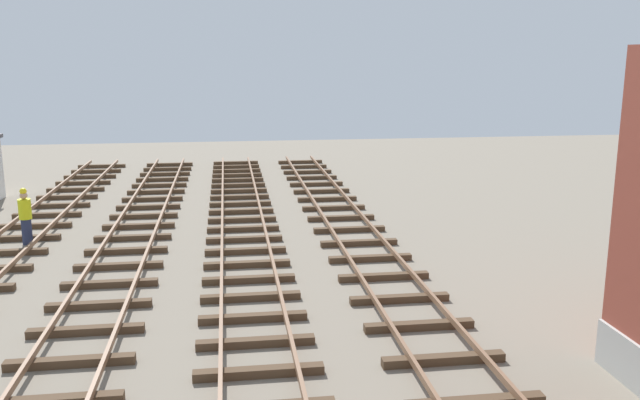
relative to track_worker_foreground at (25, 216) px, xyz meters
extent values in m
cube|color=#4C3826|center=(10.66, -10.23, -0.84)|extent=(2.50, 0.24, 0.18)
cube|color=#4C3826|center=(10.66, -8.52, -0.84)|extent=(2.50, 0.24, 0.18)
cube|color=#4C3826|center=(10.66, -6.80, -0.84)|extent=(2.50, 0.24, 0.18)
cube|color=#4C3826|center=(10.66, -5.09, -0.84)|extent=(2.50, 0.24, 0.18)
cube|color=#4C3826|center=(10.66, -3.38, -0.84)|extent=(2.50, 0.24, 0.18)
cube|color=#4C3826|center=(10.66, -1.67, -0.84)|extent=(2.50, 0.24, 0.18)
cube|color=#4C3826|center=(10.66, 0.04, -0.84)|extent=(2.50, 0.24, 0.18)
cube|color=#4C3826|center=(10.66, 1.75, -0.84)|extent=(2.50, 0.24, 0.18)
cube|color=#4C3826|center=(10.66, 3.46, -0.84)|extent=(2.50, 0.24, 0.18)
cube|color=#4C3826|center=(10.66, 5.18, -0.84)|extent=(2.50, 0.24, 0.18)
cube|color=#4C3826|center=(10.66, 6.89, -0.84)|extent=(2.50, 0.24, 0.18)
cube|color=#4C3826|center=(10.66, 8.60, -0.84)|extent=(2.50, 0.24, 0.18)
cube|color=#4C3826|center=(10.66, 10.31, -0.84)|extent=(2.50, 0.24, 0.18)
cube|color=#4C3826|center=(10.66, 12.02, -0.84)|extent=(2.50, 0.24, 0.18)
cube|color=#4C3826|center=(10.66, 13.73, -0.84)|extent=(2.50, 0.24, 0.18)
cube|color=#4C3826|center=(10.66, 15.44, -0.84)|extent=(2.50, 0.24, 0.18)
cube|color=#4C3826|center=(7.00, -10.26, -0.84)|extent=(2.50, 0.24, 0.18)
cube|color=#4C3826|center=(7.00, -8.90, -0.84)|extent=(2.50, 0.24, 0.18)
cube|color=#4C3826|center=(7.00, -7.54, -0.84)|extent=(2.50, 0.24, 0.18)
cube|color=#4C3826|center=(7.00, -6.18, -0.84)|extent=(2.50, 0.24, 0.18)
cube|color=#4C3826|center=(7.00, -4.81, -0.84)|extent=(2.50, 0.24, 0.18)
cube|color=#4C3826|center=(7.00, -3.45, -0.84)|extent=(2.50, 0.24, 0.18)
cube|color=#4C3826|center=(7.00, -2.09, -0.84)|extent=(2.50, 0.24, 0.18)
cube|color=#4C3826|center=(7.00, -0.73, -0.84)|extent=(2.50, 0.24, 0.18)
cube|color=#4C3826|center=(7.00, 0.63, -0.84)|extent=(2.50, 0.24, 0.18)
cube|color=#4C3826|center=(7.00, 2.00, -0.84)|extent=(2.50, 0.24, 0.18)
cube|color=#4C3826|center=(7.00, 3.36, -0.84)|extent=(2.50, 0.24, 0.18)
cube|color=#4C3826|center=(7.00, 4.72, -0.84)|extent=(2.50, 0.24, 0.18)
cube|color=#4C3826|center=(7.00, 6.08, -0.84)|extent=(2.50, 0.24, 0.18)
cube|color=#4C3826|center=(7.00, 7.45, -0.84)|extent=(2.50, 0.24, 0.18)
cube|color=#4C3826|center=(7.00, 8.81, -0.84)|extent=(2.50, 0.24, 0.18)
cube|color=#4C3826|center=(7.00, 10.17, -0.84)|extent=(2.50, 0.24, 0.18)
cube|color=#4C3826|center=(7.00, 11.53, -0.84)|extent=(2.50, 0.24, 0.18)
cube|color=#4C3826|center=(7.00, 12.89, -0.84)|extent=(2.50, 0.24, 0.18)
cube|color=#4C3826|center=(7.00, 14.26, -0.84)|extent=(2.50, 0.24, 0.18)
cube|color=#4C3826|center=(7.00, 15.62, -0.84)|extent=(2.50, 0.24, 0.18)
cube|color=#4C3826|center=(3.33, -9.31, -0.84)|extent=(2.50, 0.24, 0.18)
cube|color=#4C3826|center=(3.33, -7.76, -0.84)|extent=(2.50, 0.24, 0.18)
cube|color=#4C3826|center=(3.33, -6.21, -0.84)|extent=(2.50, 0.24, 0.18)
cube|color=#4C3826|center=(3.33, -4.66, -0.84)|extent=(2.50, 0.24, 0.18)
cube|color=#4C3826|center=(3.33, -3.10, -0.84)|extent=(2.50, 0.24, 0.18)
cube|color=#4C3826|center=(3.33, -1.55, -0.84)|extent=(2.50, 0.24, 0.18)
cube|color=#4C3826|center=(3.33, 0.00, -0.84)|extent=(2.50, 0.24, 0.18)
cube|color=#4C3826|center=(3.33, 1.55, -0.84)|extent=(2.50, 0.24, 0.18)
cube|color=#4C3826|center=(3.33, 3.11, -0.84)|extent=(2.50, 0.24, 0.18)
cube|color=#4C3826|center=(3.33, 4.66, -0.84)|extent=(2.50, 0.24, 0.18)
cube|color=#4C3826|center=(3.33, 6.21, -0.84)|extent=(2.50, 0.24, 0.18)
cube|color=#4C3826|center=(3.33, 7.76, -0.84)|extent=(2.50, 0.24, 0.18)
cube|color=#4C3826|center=(3.33, 9.31, -0.84)|extent=(2.50, 0.24, 0.18)
cube|color=#4C3826|center=(3.33, 10.87, -0.84)|extent=(2.50, 0.24, 0.18)
cube|color=#4C3826|center=(3.33, 12.42, -0.84)|extent=(2.50, 0.24, 0.18)
cube|color=#4C3826|center=(3.33, 13.97, -0.84)|extent=(2.50, 0.24, 0.18)
cube|color=#4C3826|center=(3.33, 15.52, -0.84)|extent=(2.50, 0.24, 0.18)
cube|color=#4C3826|center=(-0.33, -1.22, -0.84)|extent=(2.50, 0.24, 0.18)
cube|color=#4C3826|center=(-0.33, 0.45, -0.84)|extent=(2.50, 0.24, 0.18)
cube|color=#4C3826|center=(-0.33, 2.12, -0.84)|extent=(2.50, 0.24, 0.18)
cube|color=#4C3826|center=(-0.33, 3.78, -0.84)|extent=(2.50, 0.24, 0.18)
cube|color=#4C3826|center=(-0.33, 5.45, -0.84)|extent=(2.50, 0.24, 0.18)
cube|color=#4C3826|center=(-0.33, 7.12, -0.84)|extent=(2.50, 0.24, 0.18)
cube|color=#4C3826|center=(-0.33, 8.79, -0.84)|extent=(2.50, 0.24, 0.18)
cube|color=#4C3826|center=(-0.33, 10.46, -0.84)|extent=(2.50, 0.24, 0.18)
cube|color=#4C3826|center=(-0.33, 12.13, -0.84)|extent=(2.50, 0.24, 0.18)
cube|color=#4C3826|center=(-0.33, 13.80, -0.84)|extent=(2.50, 0.24, 0.18)
cube|color=#4C3826|center=(-0.33, 15.46, -0.84)|extent=(2.50, 0.24, 0.18)
cylinder|color=#262D4C|center=(0.00, 0.00, -0.50)|extent=(0.32, 0.32, 0.85)
cylinder|color=yellow|center=(0.00, 0.00, 0.25)|extent=(0.40, 0.40, 0.65)
sphere|color=tan|center=(0.00, 0.00, 0.69)|extent=(0.24, 0.24, 0.24)
sphere|color=yellow|center=(0.00, 0.00, 0.83)|extent=(0.22, 0.22, 0.22)
camera|label=1|loc=(6.52, -22.01, 5.05)|focal=37.34mm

